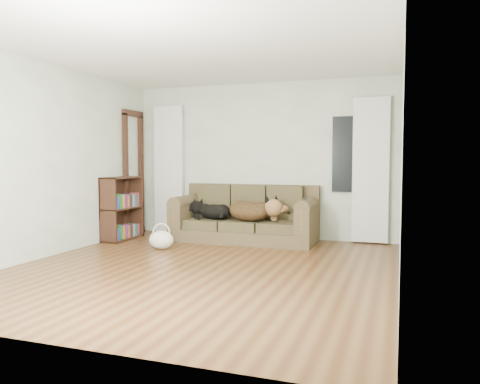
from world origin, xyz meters
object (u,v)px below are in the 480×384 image
(sofa, at_px, (244,214))
(dog_shepherd, at_px, (252,212))
(dog_black_lab, at_px, (213,211))
(tote_bag, at_px, (161,238))
(bookshelf, at_px, (122,209))

(sofa, distance_m, dog_shepherd, 0.20)
(dog_black_lab, height_order, tote_bag, dog_black_lab)
(sofa, xyz_separation_m, dog_shepherd, (0.16, -0.10, 0.04))
(dog_black_lab, relative_size, bookshelf, 0.57)
(dog_black_lab, height_order, bookshelf, bookshelf)
(dog_black_lab, relative_size, tote_bag, 1.57)
(dog_black_lab, bearing_deg, bookshelf, -138.89)
(sofa, bearing_deg, dog_shepherd, -32.08)
(sofa, xyz_separation_m, bookshelf, (-1.97, -0.47, 0.05))
(dog_shepherd, distance_m, tote_bag, 1.48)
(sofa, distance_m, tote_bag, 1.42)
(dog_black_lab, height_order, dog_shepherd, dog_shepherd)
(dog_black_lab, distance_m, bookshelf, 1.50)
(sofa, xyz_separation_m, dog_black_lab, (-0.52, -0.06, 0.03))
(sofa, height_order, dog_black_lab, sofa)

